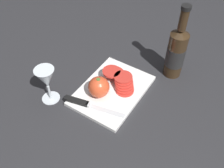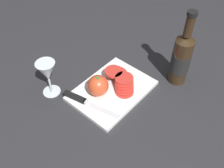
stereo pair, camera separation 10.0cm
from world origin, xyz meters
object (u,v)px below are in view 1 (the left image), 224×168
at_px(tomato_slice_stack_far, 124,84).
at_px(whole_tomato, 99,87).
at_px(knife, 82,103).
at_px(wine_glass, 46,80).
at_px(tomato_slice_stack_near, 113,72).
at_px(wine_bottle, 176,52).

bearing_deg(tomato_slice_stack_far, whole_tomato, 143.22).
bearing_deg(knife, wine_glass, -177.13).
relative_size(knife, tomato_slice_stack_far, 2.42).
height_order(whole_tomato, knife, whole_tomato).
height_order(wine_glass, whole_tomato, wine_glass).
bearing_deg(wine_glass, tomato_slice_stack_near, -33.22).
relative_size(wine_bottle, tomato_slice_stack_near, 2.96).
relative_size(whole_tomato, tomato_slice_stack_far, 0.84).
distance_m(wine_bottle, whole_tomato, 0.34).
xyz_separation_m(knife, tomato_slice_stack_near, (0.19, -0.02, 0.02)).
distance_m(knife, tomato_slice_stack_far, 0.18).
relative_size(wine_bottle, tomato_slice_stack_far, 3.24).
bearing_deg(whole_tomato, wine_glass, 125.04).
bearing_deg(wine_glass, tomato_slice_stack_far, -48.54).
relative_size(wine_glass, tomato_slice_stack_near, 1.41).
xyz_separation_m(wine_glass, tomato_slice_stack_far, (0.19, -0.21, -0.07)).
height_order(wine_glass, tomato_slice_stack_far, wine_glass).
distance_m(wine_glass, knife, 0.15).
bearing_deg(wine_bottle, wine_glass, 138.75).
xyz_separation_m(whole_tomato, knife, (-0.07, 0.03, -0.03)).
relative_size(whole_tomato, tomato_slice_stack_near, 0.77).
height_order(whole_tomato, tomato_slice_stack_near, whole_tomato).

